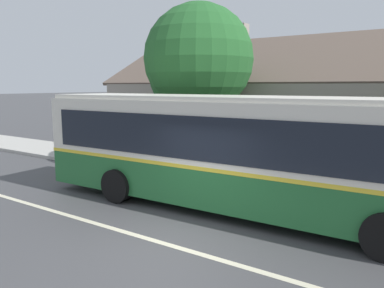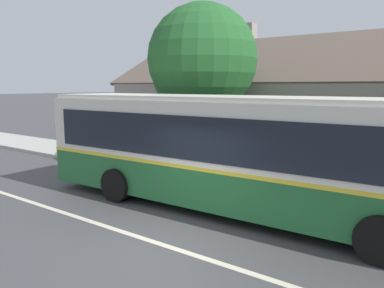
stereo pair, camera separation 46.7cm
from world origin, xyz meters
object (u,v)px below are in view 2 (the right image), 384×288
(transit_bus, at_px, (237,150))
(bench_by_building, at_px, (129,151))
(street_tree_secondary, at_px, (199,64))
(bench_down_street, at_px, (194,160))

(transit_bus, bearing_deg, bench_by_building, 158.26)
(bench_by_building, bearing_deg, transit_bus, -21.74)
(transit_bus, xyz_separation_m, street_tree_secondary, (-4.01, 3.96, 2.61))
(transit_bus, distance_m, bench_by_building, 7.61)
(transit_bus, distance_m, bench_down_street, 4.59)
(bench_down_street, distance_m, street_tree_secondary, 3.94)
(transit_bus, height_order, bench_by_building, transit_bus)
(transit_bus, relative_size, bench_down_street, 6.69)
(transit_bus, height_order, street_tree_secondary, street_tree_secondary)
(transit_bus, bearing_deg, street_tree_secondary, 135.33)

